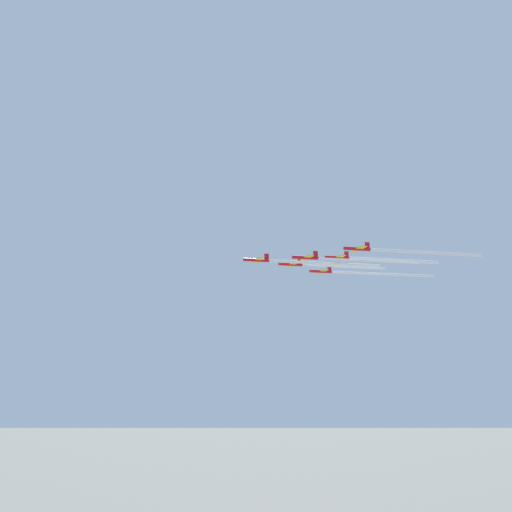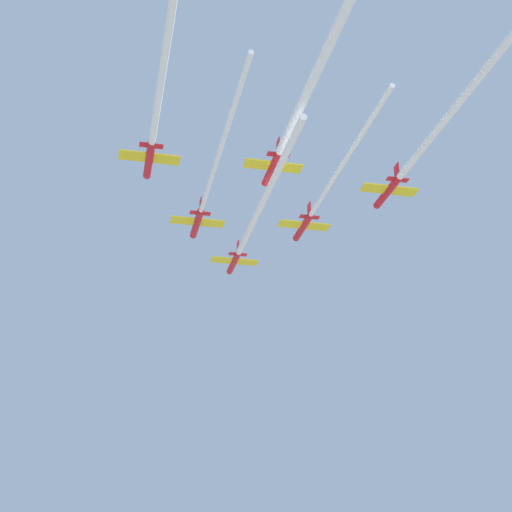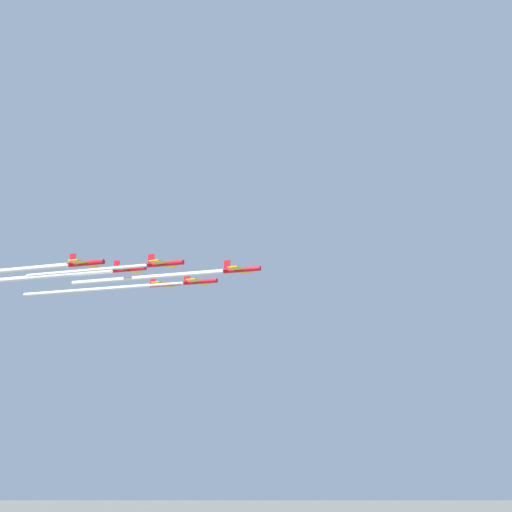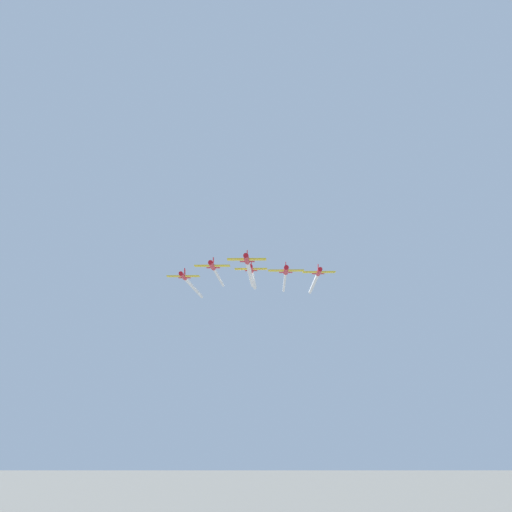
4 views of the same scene
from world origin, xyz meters
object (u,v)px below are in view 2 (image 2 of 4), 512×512
at_px(jet_2, 304,226).
at_px(jet_3, 149,158).
at_px(jet_0, 234,261).
at_px(jet_4, 273,167).
at_px(jet_1, 197,222).
at_px(jet_5, 389,190).

relative_size(jet_2, jet_3, 1.00).
height_order(jet_0, jet_4, jet_4).
bearing_deg(jet_1, jet_4, -59.53).
height_order(jet_2, jet_3, jet_3).
distance_m(jet_0, jet_1, 19.89).
bearing_deg(jet_2, jet_0, 120.47).
bearing_deg(jet_3, jet_4, 0.00).
bearing_deg(jet_3, jet_0, 59.53).
relative_size(jet_3, jet_4, 1.00).
xyz_separation_m(jet_0, jet_1, (1.31, -19.84, -0.35)).
bearing_deg(jet_3, jet_1, 59.53).
xyz_separation_m(jet_0, jet_3, (2.61, -39.69, 1.66)).
bearing_deg(jet_1, jet_0, 59.53).
xyz_separation_m(jet_4, jet_5, (16.67, 11.34, -2.10)).
distance_m(jet_0, jet_3, 39.81).
bearing_deg(jet_2, jet_1, -180.00).
bearing_deg(jet_2, jet_4, -120.47).
distance_m(jet_3, jet_4, 20.19).
distance_m(jet_2, jet_3, 34.77).
bearing_deg(jet_4, jet_5, 0.00).
bearing_deg(jet_4, jet_2, 59.53).
height_order(jet_2, jet_4, jet_4).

